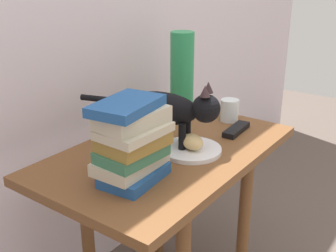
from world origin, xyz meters
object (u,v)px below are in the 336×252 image
Objects in this scene: cat at (169,109)px; tv_remote at (236,130)px; side_table at (168,174)px; candle_jar at (229,111)px; bread_roll at (192,142)px; green_vase at (182,74)px; plate at (191,150)px; book_stack at (132,141)px.

tv_remote is at bearing -25.25° from cat.
candle_jar is (0.35, -0.03, 0.13)m from side_table.
green_vase is at bearing 39.33° from bread_roll.
cat is 0.36m from candle_jar.
green_vase is (0.30, 0.25, 0.12)m from bread_roll.
bread_roll is at bearing -124.56° from plate.
green_vase is 0.32m from tv_remote.
green_vase is (0.31, 0.16, 0.03)m from cat.
cat reaches higher than tv_remote.
candle_jar is at bearing -5.48° from side_table.
tv_remote is at bearing -139.26° from candle_jar.
green_vase is (0.55, 0.21, 0.05)m from book_stack.
candle_jar is at bearing 1.13° from book_stack.
bread_roll is 0.24× the size of green_vase.
book_stack is 0.59m from candle_jar.
side_table is at bearing 102.55° from bread_roll.
book_stack is at bearing 173.72° from plate.
green_vase is at bearing 27.34° from cat.
plate is 0.41m from green_vase.
side_table is 1.89× the size of cat.
cat is 0.25m from book_stack.
book_stack reaches higher than side_table.
candle_jar is 0.12m from tv_remote.
plate is at bearing -173.19° from candle_jar.
side_table is 0.30m from tv_remote.
plate is 1.32× the size of tv_remote.
bread_roll is at bearing -140.67° from green_vase.
side_table is at bearing 11.26° from book_stack.
bread_roll is at bearing -8.44° from book_stack.
candle_jar is 0.57× the size of tv_remote.
cat is at bearing 28.21° from side_table.
book_stack is (-0.24, -0.05, -0.02)m from cat.
plate is 2.33× the size of candle_jar.
tv_remote is (0.25, -0.12, -0.12)m from cat.
cat is 3.08× the size of tv_remote.
green_vase is at bearing 99.08° from candle_jar.
side_table is 4.39× the size of plate.
side_table is 0.22m from cat.
plate is at bearing -6.28° from book_stack.
candle_jar is at bearing 6.81° from plate.
cat is (-0.01, 0.09, 0.09)m from bread_roll.
side_table is 2.66× the size of green_vase.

